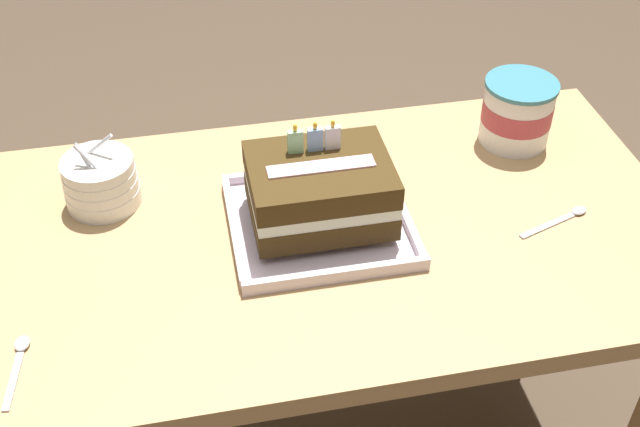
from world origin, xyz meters
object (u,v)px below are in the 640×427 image
foil_tray (319,223)px  bowl_stack (101,182)px  serving_spoon_by_bowls (19,355)px  birthday_cake (319,189)px  ice_cream_tub (517,112)px  serving_spoon_near_tray (566,217)px

foil_tray → bowl_stack: (-0.35, 0.13, 0.04)m
foil_tray → serving_spoon_by_bowls: (-0.46, -0.19, -0.00)m
birthday_cake → bowl_stack: 0.37m
birthday_cake → ice_cream_tub: birthday_cake is taller
foil_tray → birthday_cake: (-0.00, 0.00, 0.07)m
serving_spoon_near_tray → serving_spoon_by_bowls: 0.88m
bowl_stack → serving_spoon_by_bowls: bowl_stack is taller
ice_cream_tub → bowl_stack: bearing=-177.1°
birthday_cake → bowl_stack: bearing=159.0°
foil_tray → serving_spoon_near_tray: foil_tray is taller
bowl_stack → serving_spoon_by_bowls: 0.35m
ice_cream_tub → birthday_cake: bearing=-157.1°
foil_tray → ice_cream_tub: 0.45m
serving_spoon_near_tray → serving_spoon_by_bowls: size_ratio=1.08×
birthday_cake → serving_spoon_near_tray: bearing=-8.8°
serving_spoon_near_tray → birthday_cake: bearing=171.2°
foil_tray → birthday_cake: 0.07m
foil_tray → ice_cream_tub: (0.41, 0.17, 0.06)m
foil_tray → serving_spoon_near_tray: size_ratio=2.12×
birthday_cake → serving_spoon_by_bowls: birthday_cake is taller
bowl_stack → serving_spoon_by_bowls: size_ratio=1.02×
ice_cream_tub → serving_spoon_near_tray: 0.24m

